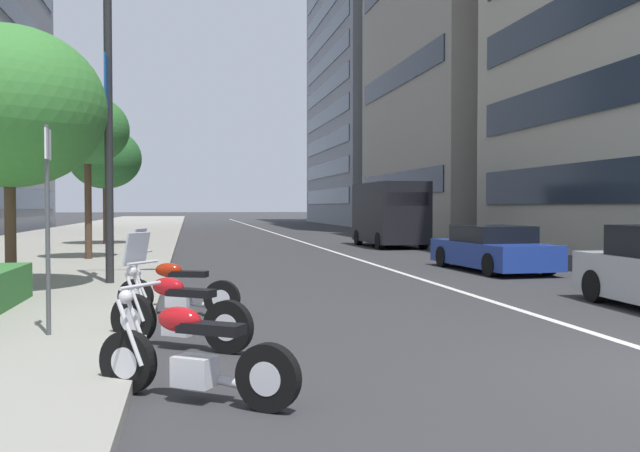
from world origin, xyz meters
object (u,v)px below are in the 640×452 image
Objects in this scene: motorcycle_second_in_row at (193,358)px; street_tree_mid_sidewalk at (87,130)px; parking_sign_by_curb at (48,210)px; car_mid_block_traffic at (492,250)px; motorcycle_by_sign_pole at (176,290)px; delivery_van_ahead at (389,213)px; street_tree_near_plaza_corner at (9,107)px; street_lamp_with_banners at (123,66)px; street_tree_far_plaza at (105,159)px; motorcycle_mid_row at (177,314)px.

motorcycle_second_in_row is 17.04m from street_tree_mid_sidewalk.
car_mid_block_traffic is at bearing -50.08° from parking_sign_by_curb.
motorcycle_second_in_row is 5.18m from motorcycle_by_sign_pole.
delivery_van_ahead reaches higher than motorcycle_by_sign_pole.
delivery_van_ahead is 19.48m from street_tree_near_plaza_corner.
street_lamp_with_banners is 1.51× the size of street_tree_mid_sidewalk.
car_mid_block_traffic is 12.85m from street_tree_near_plaza_corner.
street_tree_near_plaza_corner is 1.02× the size of street_tree_far_plaza.
street_tree_far_plaza is (15.97, 2.21, -0.95)m from street_lamp_with_banners.
parking_sign_by_curb is (-20.03, 10.69, 0.26)m from delivery_van_ahead.
parking_sign_by_curb is 5.81m from street_tree_near_plaza_corner.
street_tree_near_plaza_corner reaches higher than car_mid_block_traffic.
motorcycle_second_in_row is 14.27m from car_mid_block_traffic.
street_tree_near_plaza_corner is 1.01× the size of street_tree_mid_sidewalk.
motorcycle_second_in_row is at bearing -156.41° from street_tree_near_plaza_corner.
parking_sign_by_curb is at bearing 18.80° from motorcycle_mid_row.
delivery_van_ahead is 22.71m from parking_sign_by_curb.
street_lamp_with_banners is at bearing 142.66° from delivery_van_ahead.
car_mid_block_traffic is 0.90× the size of street_tree_far_plaza.
street_lamp_with_banners reaches higher than motorcycle_second_in_row.
street_lamp_with_banners is at bearing -52.93° from motorcycle_by_sign_pole.
parking_sign_by_curb reaches higher than delivery_van_ahead.
delivery_van_ahead is at bearing -36.47° from street_lamp_with_banners.
street_tree_near_plaza_corner is 16.91m from street_tree_far_plaza.
motorcycle_by_sign_pole is at bearing -163.06° from street_lamp_with_banners.
delivery_van_ahead is (20.49, -9.04, 1.08)m from motorcycle_mid_row.
motorcycle_mid_row is 2.17m from parking_sign_by_curb.
motorcycle_mid_row is 0.90× the size of motorcycle_by_sign_pole.
motorcycle_second_in_row is 0.91× the size of motorcycle_by_sign_pole.
motorcycle_mid_row is 12.49m from car_mid_block_traffic.
motorcycle_by_sign_pole is at bearing -53.17° from motorcycle_second_in_row.
street_lamp_with_banners reaches higher than motorcycle_by_sign_pole.
car_mid_block_traffic is at bearing -112.42° from street_tree_mid_sidewalk.
motorcycle_mid_row is at bearing -169.32° from street_lamp_with_banners.
motorcycle_mid_row is 0.40× the size of car_mid_block_traffic.
delivery_van_ahead is (17.78, -9.10, 1.10)m from motorcycle_by_sign_pole.
street_lamp_with_banners is at bearing -65.93° from street_tree_near_plaza_corner.
parking_sign_by_curb is at bearing -23.78° from motorcycle_second_in_row.
delivery_van_ahead is at bearing -76.97° from motorcycle_second_in_row.
motorcycle_mid_row reaches higher than motorcycle_by_sign_pole.
motorcycle_mid_row is 0.23× the size of street_lamp_with_banners.
street_lamp_with_banners is at bearing -3.82° from parking_sign_by_curb.
street_tree_far_plaza is (2.06, 12.49, 2.42)m from delivery_van_ahead.
motorcycle_second_in_row is 9.47m from street_tree_near_plaza_corner.
motorcycle_by_sign_pole reaches higher than motorcycle_second_in_row.
street_tree_near_plaza_corner is at bearing -21.54° from motorcycle_by_sign_pole.
motorcycle_by_sign_pole is (5.17, 0.24, 0.02)m from motorcycle_second_in_row.
parking_sign_by_curb is at bearing 176.18° from street_lamp_with_banners.
car_mid_block_traffic is at bearing -138.19° from street_tree_far_plaza.
delivery_van_ahead is 14.01m from street_tree_mid_sidewalk.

